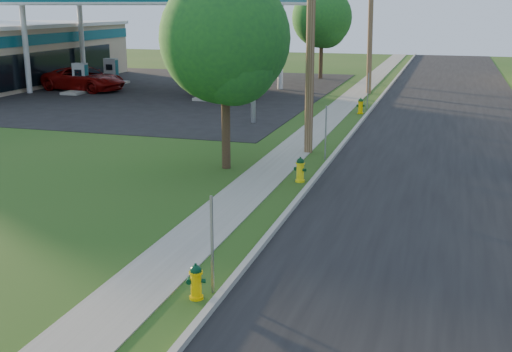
{
  "coord_description": "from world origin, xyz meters",
  "views": [
    {
      "loc": [
        4.43,
        -6.73,
        5.5
      ],
      "look_at": [
        0.0,
        8.0,
        1.4
      ],
      "focal_mm": 45.0,
      "sensor_mm": 36.0,
      "label": 1
    }
  ],
  "objects": [
    {
      "name": "sign_post_far",
      "position": [
        0.25,
        28.2,
        1.0
      ],
      "size": [
        0.05,
        0.04,
        2.0
      ],
      "primitive_type": "cube",
      "color": "gray",
      "rests_on": "ground"
    },
    {
      "name": "hydrant_far",
      "position": [
        0.07,
        26.77,
        0.41
      ],
      "size": [
        0.44,
        0.39,
        0.84
      ],
      "color": "#FECC03",
      "rests_on": "ground"
    },
    {
      "name": "tree_verge",
      "position": [
        -2.72,
        13.7,
        4.27
      ],
      "size": [
        4.38,
        4.38,
        6.63
      ],
      "color": "#3C291C",
      "rests_on": "ground"
    },
    {
      "name": "fuel_pump_sw",
      "position": [
        -18.5,
        34.0,
        0.72
      ],
      "size": [
        1.2,
        3.2,
        1.9
      ],
      "color": "#A09D92",
      "rests_on": "ground"
    },
    {
      "name": "sign_post_near",
      "position": [
        0.25,
        4.2,
        1.0
      ],
      "size": [
        0.05,
        0.04,
        2.0
      ],
      "primitive_type": "cube",
      "color": "gray",
      "rests_on": "ground"
    },
    {
      "name": "car_red",
      "position": [
        -18.76,
        30.82,
        0.79
      ],
      "size": [
        6.06,
        3.53,
        1.59
      ],
      "primitive_type": "imported",
      "rotation": [
        0.0,
        0.0,
        1.41
      ],
      "color": "#760806",
      "rests_on": "ground"
    },
    {
      "name": "utility_pole_mid",
      "position": [
        -0.6,
        17.0,
        4.95
      ],
      "size": [
        1.4,
        0.32,
        9.8
      ],
      "color": "brown",
      "rests_on": "ground"
    },
    {
      "name": "fuel_pump_ne",
      "position": [
        -9.5,
        30.0,
        0.72
      ],
      "size": [
        1.2,
        3.2,
        1.9
      ],
      "color": "#A09D92",
      "rests_on": "ground"
    },
    {
      "name": "forecourt",
      "position": [
        -16.0,
        32.0,
        0.01
      ],
      "size": [
        26.0,
        28.0,
        0.02
      ],
      "primitive_type": "cube",
      "color": "black",
      "rests_on": "ground"
    },
    {
      "name": "fuel_pump_nw",
      "position": [
        -18.5,
        30.0,
        0.72
      ],
      "size": [
        1.2,
        3.2,
        1.9
      ],
      "color": "#A09D92",
      "rests_on": "ground"
    },
    {
      "name": "car_silver",
      "position": [
        -9.13,
        31.28,
        0.81
      ],
      "size": [
        5.02,
        2.81,
        1.61
      ],
      "primitive_type": "imported",
      "rotation": [
        0.0,
        0.0,
        1.37
      ],
      "color": "silver",
      "rests_on": "ground"
    },
    {
      "name": "hydrant_near",
      "position": [
        0.04,
        3.84,
        0.36
      ],
      "size": [
        0.38,
        0.34,
        0.73
      ],
      "color": "#FBC402",
      "rests_on": "ground"
    },
    {
      "name": "utility_pole_far",
      "position": [
        -0.6,
        35.0,
        4.8
      ],
      "size": [
        1.4,
        0.32,
        9.5
      ],
      "color": "brown",
      "rests_on": "ground"
    },
    {
      "name": "curb",
      "position": [
        0.5,
        10.0,
        0.07
      ],
      "size": [
        0.15,
        120.0,
        0.15
      ],
      "primitive_type": "cube",
      "color": "#A09D92",
      "rests_on": "ground"
    },
    {
      "name": "hydrant_mid",
      "position": [
        0.06,
        12.74,
        0.4
      ],
      "size": [
        0.42,
        0.38,
        0.82
      ],
      "color": "yellow",
      "rests_on": "ground"
    },
    {
      "name": "tree_lot",
      "position": [
        -5.05,
        42.41,
        4.43
      ],
      "size": [
        4.54,
        4.54,
        6.88
      ],
      "color": "#3C291C",
      "rests_on": "ground"
    },
    {
      "name": "sign_post_mid",
      "position": [
        0.25,
        16.0,
        1.0
      ],
      "size": [
        0.05,
        0.04,
        2.0
      ],
      "primitive_type": "cube",
      "color": "gray",
      "rests_on": "ground"
    },
    {
      "name": "price_pylon",
      "position": [
        -4.5,
        22.5,
        5.43
      ],
      "size": [
        0.34,
        2.04,
        6.85
      ],
      "color": "gray",
      "rests_on": "ground"
    },
    {
      "name": "road",
      "position": [
        4.5,
        10.0,
        0.01
      ],
      "size": [
        8.0,
        120.0,
        0.02
      ],
      "primitive_type": "cube",
      "color": "black",
      "rests_on": "ground"
    },
    {
      "name": "sidewalk",
      "position": [
        -1.25,
        10.0,
        0.01
      ],
      "size": [
        1.5,
        120.0,
        0.03
      ],
      "primitive_type": "cube",
      "color": "gray",
      "rests_on": "ground"
    },
    {
      "name": "fuel_pump_se",
      "position": [
        -9.5,
        34.0,
        0.72
      ],
      "size": [
        1.2,
        3.2,
        1.9
      ],
      "color": "#A09D92",
      "rests_on": "ground"
    }
  ]
}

